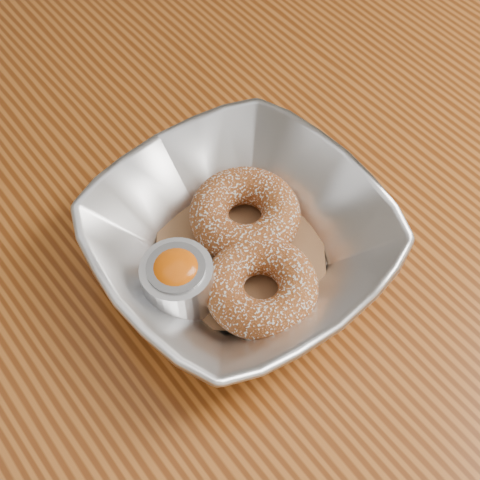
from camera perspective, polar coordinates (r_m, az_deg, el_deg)
ground_plane at (r=1.31m, az=1.01°, el=-15.32°), size 4.00×4.00×0.00m
table at (r=0.72m, az=1.77°, el=0.92°), size 1.20×0.80×0.75m
serving_bowl at (r=0.56m, az=0.00°, el=-0.04°), size 0.24×0.24×0.06m
parchment at (r=0.57m, az=0.00°, el=-1.15°), size 0.20×0.20×0.00m
donut_back at (r=0.57m, az=0.42°, el=2.22°), size 0.11×0.11×0.03m
donut_front at (r=0.54m, az=1.80°, el=-4.02°), size 0.12×0.12×0.03m
ramekin at (r=0.53m, az=-5.33°, el=-3.50°), size 0.06×0.06×0.05m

